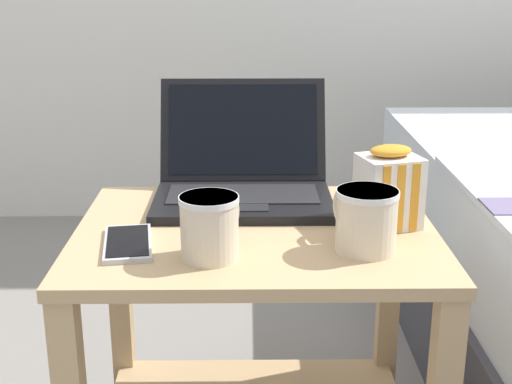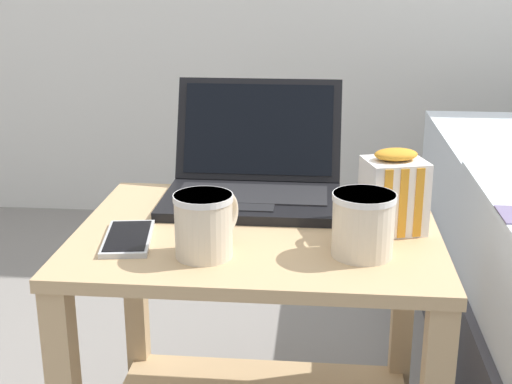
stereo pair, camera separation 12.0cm
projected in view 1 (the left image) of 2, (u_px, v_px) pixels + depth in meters
The scene contains 6 objects.
bedside_table at pixel (256, 327), 1.33m from camera, with size 0.64×0.50×0.55m.
laptop at pixel (243, 177), 1.41m from camera, with size 0.34×0.31×0.22m.
mug_front_left at pixel (210, 224), 1.12m from camera, with size 0.10×0.13×0.10m.
mug_front_right at pixel (365, 217), 1.15m from camera, with size 0.10×0.14×0.10m.
snack_bag at pixel (389, 189), 1.26m from camera, with size 0.12×0.11×0.15m.
cell_phone at pixel (128, 243), 1.19m from camera, with size 0.10×0.17×0.01m.
Camera 1 is at (-0.01, -1.19, 1.00)m, focal length 50.00 mm.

